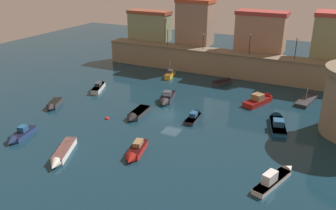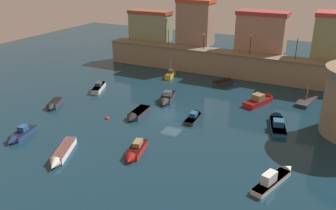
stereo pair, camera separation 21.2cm
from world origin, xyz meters
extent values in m
plane|color=#112D3D|center=(0.00, 0.00, 0.00)|extent=(122.09, 122.09, 0.00)
cube|color=gray|center=(0.00, 22.20, 2.15)|extent=(48.45, 3.69, 4.30)
cube|color=#73644F|center=(0.00, 22.20, 4.42)|extent=(48.45, 3.99, 0.24)
cube|color=gray|center=(-17.89, 25.80, 7.09)|extent=(8.92, 3.52, 5.58)
cube|color=brown|center=(-17.89, 25.80, 10.23)|extent=(9.28, 3.66, 0.70)
cube|color=#957562|center=(-7.59, 26.24, 8.47)|extent=(6.91, 4.39, 8.35)
cube|color=#B3462A|center=(-7.59, 26.24, 13.00)|extent=(7.18, 4.57, 0.70)
cube|color=#A67B62|center=(5.81, 26.18, 7.70)|extent=(8.96, 4.28, 6.81)
cube|color=#9F3834|center=(5.81, 26.18, 11.45)|extent=(9.32, 4.45, 0.70)
cylinder|color=black|center=(-11.73, 22.20, 5.97)|extent=(0.12, 0.12, 2.86)
sphere|color=#F9D172|center=(-11.73, 22.20, 7.55)|extent=(0.32, 0.32, 0.32)
cylinder|color=black|center=(-4.10, 22.20, 5.86)|extent=(0.12, 0.12, 2.65)
sphere|color=#F9D172|center=(-4.10, 22.20, 7.33)|extent=(0.32, 0.32, 0.32)
cylinder|color=black|center=(4.91, 22.20, 6.19)|extent=(0.12, 0.12, 3.31)
sphere|color=#F9D172|center=(4.91, 22.20, 8.00)|extent=(0.32, 0.32, 0.32)
cylinder|color=black|center=(12.91, 22.20, 6.23)|extent=(0.12, 0.12, 3.38)
sphere|color=#F9D172|center=(12.91, 22.20, 8.07)|extent=(0.32, 0.32, 0.32)
cube|color=#333338|center=(-3.35, 5.48, 0.36)|extent=(2.74, 4.93, 0.71)
cone|color=#333338|center=(-2.61, 2.64, 0.36)|extent=(1.82, 1.65, 1.53)
cube|color=black|center=(-3.35, 5.48, 0.67)|extent=(2.80, 5.02, 0.08)
cube|color=#333842|center=(-3.26, 5.13, 1.08)|extent=(1.53, 1.63, 0.73)
cube|color=#99B7C6|center=(-3.09, 4.47, 1.12)|extent=(1.08, 0.34, 0.44)
cube|color=red|center=(9.86, 9.80, 0.35)|extent=(3.62, 5.46, 0.70)
cone|color=red|center=(11.04, 12.80, 0.35)|extent=(2.16, 1.95, 1.77)
cube|color=maroon|center=(9.86, 9.80, 0.66)|extent=(3.69, 5.57, 0.08)
cube|color=olive|center=(9.84, 9.76, 1.17)|extent=(1.94, 1.95, 0.93)
cube|color=#99B7C6|center=(10.11, 10.46, 1.21)|extent=(1.27, 0.55, 0.56)
cylinder|color=#B2B2B7|center=(9.81, 9.70, 1.39)|extent=(0.08, 0.08, 1.37)
cube|color=silver|center=(-15.67, 3.93, 0.41)|extent=(2.89, 4.84, 0.82)
cone|color=silver|center=(-16.76, 6.69, 0.41)|extent=(1.59, 1.66, 1.19)
cube|color=slate|center=(-15.67, 3.93, 0.78)|extent=(2.95, 4.94, 0.08)
cube|color=#333842|center=(-15.73, 4.07, 1.10)|extent=(1.37, 1.79, 0.57)
cube|color=#99B7C6|center=(-16.02, 4.81, 1.13)|extent=(0.73, 0.33, 0.34)
cube|color=#333338|center=(-17.35, -4.64, 0.39)|extent=(2.51, 3.53, 0.78)
cone|color=#333338|center=(-16.51, -6.52, 0.39)|extent=(1.49, 1.34, 1.22)
cube|color=black|center=(-17.35, -4.64, 0.74)|extent=(2.56, 3.61, 0.08)
cube|color=#195689|center=(14.26, 2.52, 0.27)|extent=(3.22, 5.91, 0.54)
cone|color=#195689|center=(13.33, 5.87, 0.27)|extent=(1.99, 1.80, 1.68)
cube|color=#0E2636|center=(14.26, 2.52, 0.50)|extent=(3.28, 6.03, 0.08)
cube|color=navy|center=(14.35, 2.21, 0.94)|extent=(1.64, 1.75, 0.78)
cube|color=#99B7C6|center=(14.15, 2.91, 0.98)|extent=(1.14, 0.37, 0.47)
cube|color=#333338|center=(3.38, -0.20, 0.23)|extent=(1.54, 3.78, 0.46)
cone|color=#333338|center=(3.21, 2.11, 0.23)|extent=(1.28, 1.12, 1.21)
cube|color=black|center=(3.38, -0.20, 0.42)|extent=(1.57, 3.85, 0.08)
cube|color=navy|center=(3.36, 0.10, 0.76)|extent=(0.95, 1.30, 0.60)
cube|color=#333338|center=(16.44, 14.05, 0.24)|extent=(2.90, 6.06, 0.49)
cone|color=#333338|center=(17.10, 17.55, 0.24)|extent=(1.99, 1.70, 1.76)
cube|color=black|center=(16.44, 14.05, 0.45)|extent=(2.96, 6.18, 0.08)
cylinder|color=#B2B2B7|center=(16.38, 13.73, 1.55)|extent=(0.08, 0.08, 2.12)
cube|color=white|center=(-6.14, -15.14, 0.39)|extent=(3.19, 5.23, 0.78)
cone|color=white|center=(-4.89, -18.10, 0.39)|extent=(1.68, 1.77, 1.23)
cube|color=#845550|center=(-6.14, -15.14, 0.74)|extent=(3.25, 5.33, 0.08)
cube|color=white|center=(16.22, -10.69, 0.26)|extent=(2.87, 5.73, 0.52)
cone|color=white|center=(17.28, -7.39, 0.26)|extent=(1.52, 1.68, 1.15)
cube|color=#896E61|center=(16.22, -10.69, 0.48)|extent=(2.92, 5.84, 0.08)
cube|color=silver|center=(16.04, -11.25, 1.05)|extent=(1.34, 1.89, 1.05)
cube|color=navy|center=(-13.77, -14.10, 0.33)|extent=(2.20, 4.00, 0.67)
cone|color=navy|center=(-13.26, -16.42, 0.33)|extent=(1.54, 1.32, 1.34)
cube|color=black|center=(-13.77, -14.10, 0.63)|extent=(2.24, 4.08, 0.08)
cube|color=navy|center=(-13.80, -13.96, 0.99)|extent=(1.13, 1.27, 0.64)
cube|color=#333338|center=(-4.20, -1.82, 0.36)|extent=(1.94, 4.28, 0.72)
cone|color=#333338|center=(-3.99, -4.42, 0.36)|extent=(1.62, 1.29, 1.53)
cube|color=black|center=(-4.20, -1.82, 0.68)|extent=(1.98, 4.36, 0.08)
cube|color=red|center=(1.07, -11.10, 0.34)|extent=(2.26, 4.19, 0.68)
cone|color=red|center=(1.62, -13.54, 0.34)|extent=(1.56, 1.38, 1.34)
cube|color=#420D0E|center=(1.07, -11.10, 0.64)|extent=(2.30, 4.28, 0.08)
cube|color=olive|center=(0.98, -10.72, 0.94)|extent=(1.16, 1.68, 0.52)
cube|color=gold|center=(-8.17, 16.06, 0.42)|extent=(1.80, 3.99, 0.83)
cone|color=gold|center=(-8.62, 18.43, 0.42)|extent=(1.23, 1.25, 1.05)
cube|color=brown|center=(-8.17, 16.06, 0.79)|extent=(1.84, 4.07, 0.08)
cube|color=#333842|center=(-8.19, 16.16, 1.10)|extent=(0.93, 0.99, 0.54)
cube|color=#99B7C6|center=(-8.27, 16.58, 1.13)|extent=(0.71, 0.19, 0.32)
cylinder|color=#B2B2B7|center=(-8.17, 16.04, 2.02)|extent=(0.08, 0.08, 2.38)
cube|color=#333338|center=(1.95, 16.36, 0.35)|extent=(2.77, 3.84, 0.69)
cone|color=#333338|center=(2.96, 18.40, 0.35)|extent=(1.54, 1.46, 1.22)
cube|color=black|center=(1.95, 16.36, 0.65)|extent=(2.82, 3.91, 0.08)
sphere|color=red|center=(-7.46, -5.09, 0.00)|extent=(0.60, 0.60, 0.60)
camera|label=1|loc=(20.36, -41.76, 20.43)|focal=38.27mm
camera|label=2|loc=(20.55, -41.67, 20.43)|focal=38.27mm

